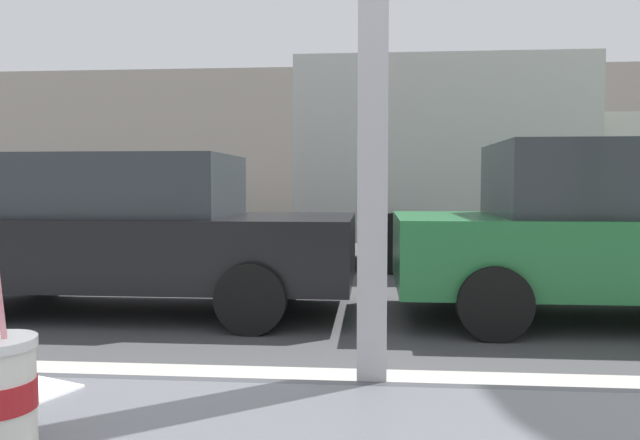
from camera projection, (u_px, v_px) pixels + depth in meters
ground_plane at (372, 275)px, 9.02m from camera, size 60.00×60.00×0.00m
building_facade_far at (373, 148)px, 19.44m from camera, size 28.00×1.20×4.87m
napkin_wrapper at (38, 389)px, 1.00m from camera, size 0.14×0.13×0.00m
parked_car_black at (128, 232)px, 6.43m from camera, size 4.58×1.93×1.63m
parked_car_green at (613, 231)px, 6.02m from camera, size 4.21×2.02×1.73m
box_truck at (479, 160)px, 10.01m from camera, size 6.18×2.44×3.22m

